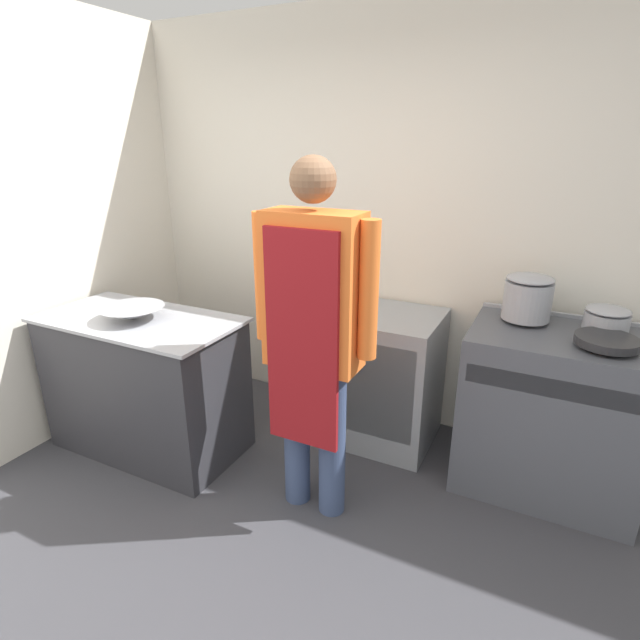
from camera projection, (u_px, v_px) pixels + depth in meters
The scene contains 11 objects.
ground_plane at pixel (177, 639), 2.02m from camera, with size 14.00×14.00×0.00m, color #38383D.
wall_back at pixel (374, 227), 3.33m from camera, with size 8.00×0.05×2.70m.
wall_left at pixel (47, 232), 3.14m from camera, with size 0.05×8.00×2.70m.
prep_counter at pixel (146, 384), 3.16m from camera, with size 1.24×0.64×0.89m.
stove at pixel (550, 412), 2.78m from camera, with size 0.93×0.65×0.95m.
fridge_unit at pixel (384, 377), 3.25m from camera, with size 0.66×0.59×0.87m.
person_cook at pixel (313, 326), 2.41m from camera, with size 0.65×0.24×1.84m.
mixing_bowl at pixel (133, 313), 2.97m from camera, with size 0.38×0.38×0.08m.
stock_pot at pixel (528, 297), 2.75m from camera, with size 0.26×0.26×0.25m.
saute_pan at pixel (607, 341), 2.43m from camera, with size 0.29×0.29×0.04m.
sauce_pot at pixel (607, 318), 2.61m from camera, with size 0.22×0.22×0.13m.
Camera 1 is at (1.17, -1.04, 1.90)m, focal length 28.00 mm.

